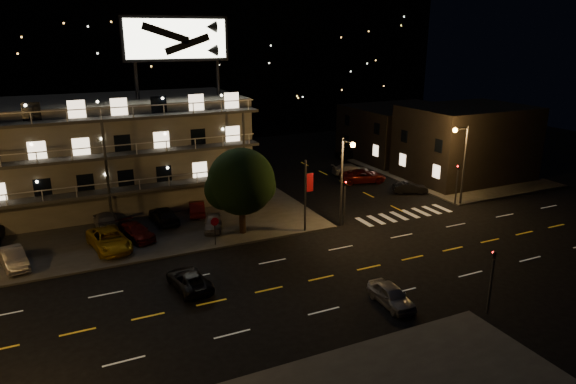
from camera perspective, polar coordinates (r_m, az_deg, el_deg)
name	(u,v)px	position (r m, az deg, el deg)	size (l,w,h in m)	color
ground	(296,284)	(35.84, 0.85, -10.17)	(140.00, 140.00, 0.00)	black
curb_nw	(62,221)	(51.26, -23.81, -2.99)	(44.00, 24.00, 0.15)	#373735
curb_ne	(439,169)	(67.59, 16.46, 2.43)	(16.00, 24.00, 0.15)	#373735
motel	(98,152)	(53.78, -20.36, 4.17)	(28.00, 13.80, 18.10)	gray
side_bldg_front	(466,143)	(63.83, 19.12, 5.20)	(14.06, 10.00, 8.50)	black
side_bldg_back	(402,132)	(72.85, 12.53, 6.53)	(14.06, 12.00, 7.00)	black
hill_backdrop	(91,63)	(97.81, -21.04, 13.21)	(120.00, 25.00, 24.00)	black
streetlight_nc	(344,173)	(44.42, 6.24, 2.07)	(0.44, 1.92, 8.00)	#2D2D30
streetlight_ne	(462,157)	(52.92, 18.78, 3.70)	(1.92, 0.44, 8.00)	#2D2D30
signal_nw	(345,197)	(45.81, 6.32, -0.58)	(0.20, 0.27, 4.60)	#2D2D30
signal_sw	(492,275)	(33.57, 21.72, -8.58)	(0.20, 0.27, 4.60)	#2D2D30
signal_ne	(457,180)	(53.54, 18.29, 1.25)	(0.27, 0.20, 4.60)	#2D2D30
banner_north	(306,194)	(43.62, 2.02, -0.22)	(0.83, 0.16, 6.40)	#2D2D30
stop_sign	(215,227)	(41.46, -8.12, -3.84)	(0.91, 0.11, 2.61)	#2D2D30
tree	(241,184)	(42.86, -5.27, 0.94)	(5.86, 5.64, 7.38)	black
lot_car_1	(13,258)	(42.59, -28.23, -6.50)	(1.47, 4.22, 1.39)	gray
lot_car_2	(109,240)	(43.01, -19.24, -5.03)	(2.52, 5.46, 1.52)	#C29412
lot_car_3	(136,231)	(44.44, -16.56, -4.23)	(1.78, 4.37, 1.27)	#570F0C
lot_car_4	(213,223)	(45.07, -8.34, -3.39)	(1.45, 3.60, 1.23)	gray
lot_car_7	(106,220)	(47.53, -19.57, -3.00)	(2.04, 5.02, 1.46)	gray
lot_car_8	(164,215)	(47.34, -13.65, -2.49)	(1.82, 4.52, 1.54)	black
lot_car_9	(197,208)	(48.97, -10.11, -1.74)	(1.39, 3.99, 1.32)	#570F0C
side_car_0	(410,188)	(56.66, 13.39, 0.46)	(1.29, 3.71, 1.22)	black
side_car_1	(363,176)	(59.87, 8.33, 1.77)	(2.44, 5.30, 1.47)	#570F0C
side_car_2	(351,170)	(62.82, 6.99, 2.49)	(1.87, 4.61, 1.34)	gray
side_car_3	(351,153)	(71.07, 6.98, 4.28)	(1.76, 4.37, 1.49)	black
road_car_east	(391,295)	(33.69, 11.40, -11.17)	(1.55, 3.85, 1.31)	gray
road_car_west	(189,280)	(35.65, -10.95, -9.55)	(2.06, 4.47, 1.24)	black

